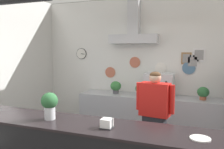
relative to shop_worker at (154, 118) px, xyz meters
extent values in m
cube|color=#9E9E99|center=(-0.45, 1.74, 0.71)|extent=(5.24, 0.12, 3.04)
cube|color=white|center=(-0.45, 1.68, 0.71)|extent=(5.20, 0.01, 3.00)
cylinder|color=black|center=(-2.15, 1.66, 0.95)|extent=(0.27, 0.02, 0.27)
cylinder|color=white|center=(-2.15, 1.65, 0.95)|extent=(0.25, 0.01, 0.25)
cube|color=black|center=(-2.10, 1.64, 0.95)|extent=(0.09, 0.01, 0.02)
cylinder|color=#C1664C|center=(-1.38, 1.66, 0.51)|extent=(0.25, 0.02, 0.25)
cylinder|color=#C1664C|center=(-0.77, 1.66, 0.76)|extent=(0.25, 0.02, 0.25)
cylinder|color=white|center=(-0.18, 1.66, 0.65)|extent=(0.24, 0.02, 0.24)
cylinder|color=teal|center=(0.41, 1.66, 0.67)|extent=(0.27, 0.02, 0.27)
cube|color=white|center=(0.48, 1.66, 0.80)|extent=(0.25, 0.02, 0.27)
cube|color=gray|center=(0.48, 1.65, 0.80)|extent=(0.18, 0.01, 0.20)
cube|color=white|center=(0.60, 1.66, 0.95)|extent=(0.24, 0.02, 0.28)
cube|color=gray|center=(0.60, 1.65, 0.95)|extent=(0.18, 0.01, 0.20)
cube|color=#997047|center=(0.35, 1.66, 0.87)|extent=(0.21, 0.02, 0.25)
cube|color=gray|center=(0.35, 1.65, 0.87)|extent=(0.15, 0.01, 0.18)
cube|color=silver|center=(-0.77, 1.53, 1.29)|extent=(1.08, 0.30, 0.20)
cube|color=silver|center=(-0.77, 1.56, 1.78)|extent=(0.24, 0.24, 0.79)
cube|color=black|center=(-0.45, -1.15, 0.18)|extent=(4.57, 0.64, 0.03)
cube|color=#A3A5AD|center=(-0.37, 1.34, -0.37)|extent=(3.03, 0.63, 0.89)
cube|color=gray|center=(-0.37, 1.34, -0.66)|extent=(2.88, 0.58, 0.02)
cube|color=#232328|center=(0.00, 0.00, -0.39)|extent=(0.36, 0.25, 0.85)
cube|color=red|center=(0.00, 0.00, 0.29)|extent=(0.47, 0.28, 0.51)
cylinder|color=red|center=(0.26, -0.04, 0.32)|extent=(0.08, 0.08, 0.43)
cylinder|color=red|center=(-0.26, 0.04, 0.32)|extent=(0.08, 0.08, 0.43)
sphere|color=#D8AD8E|center=(0.00, 0.00, 0.63)|extent=(0.18, 0.18, 0.18)
ellipsoid|color=#4C331E|center=(0.00, 0.00, 0.67)|extent=(0.17, 0.17, 0.10)
cube|color=silver|center=(-0.15, 1.32, 0.32)|extent=(0.58, 0.44, 0.50)
cylinder|color=#4C4C51|center=(-0.27, 1.07, 0.29)|extent=(0.06, 0.06, 0.06)
cube|color=black|center=(-0.15, 1.06, 0.09)|extent=(0.52, 0.10, 0.04)
sphere|color=black|center=(0.02, 1.08, 0.42)|extent=(0.04, 0.04, 0.04)
cylinder|color=beige|center=(-0.56, 1.36, 0.10)|extent=(0.11, 0.11, 0.07)
ellipsoid|color=#2D6638|center=(-0.56, 1.36, 0.22)|extent=(0.23, 0.23, 0.20)
cylinder|color=#9E563D|center=(0.71, 1.33, 0.11)|extent=(0.13, 0.13, 0.07)
ellipsoid|color=#2D6638|center=(0.71, 1.33, 0.22)|extent=(0.23, 0.23, 0.20)
cylinder|color=#4C4C51|center=(-1.12, 1.33, 0.11)|extent=(0.13, 0.13, 0.09)
ellipsoid|color=#387A3D|center=(-1.12, 1.33, 0.24)|extent=(0.24, 0.24, 0.21)
cube|color=#262628|center=(-0.31, -1.21, 0.20)|extent=(0.14, 0.14, 0.01)
cylinder|color=#262628|center=(-0.38, -1.21, 0.26)|extent=(0.01, 0.01, 0.12)
cylinder|color=#262628|center=(-0.24, -1.21, 0.26)|extent=(0.01, 0.01, 0.12)
cube|color=white|center=(-0.31, -1.21, 0.25)|extent=(0.12, 0.12, 0.10)
cylinder|color=white|center=(0.65, -1.19, 0.20)|extent=(0.20, 0.20, 0.01)
cylinder|color=silver|center=(-1.08, -1.16, 0.28)|extent=(0.13, 0.13, 0.16)
cylinder|color=gray|center=(-1.08, -1.16, 0.23)|extent=(0.12, 0.12, 0.05)
ellipsoid|color=#2D6638|center=(-1.08, -1.16, 0.43)|extent=(0.20, 0.20, 0.20)
camera|label=1|loc=(0.62, -3.50, 1.05)|focal=37.19mm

